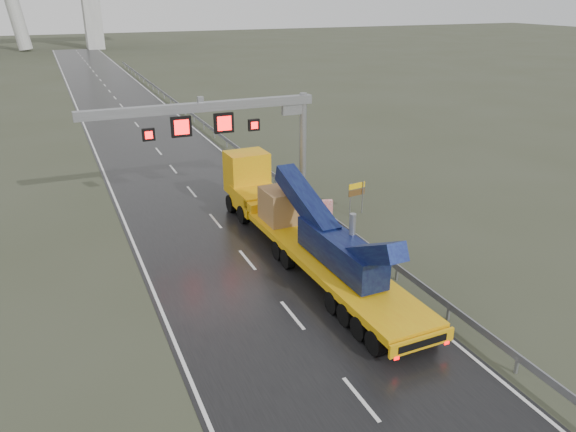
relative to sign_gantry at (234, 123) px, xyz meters
name	(u,v)px	position (x,y,z in m)	size (l,w,h in m)	color
ground	(334,367)	(-2.10, -17.99, -5.61)	(400.00, 400.00, 0.00)	#363A29
road	(147,137)	(-2.10, 22.01, -5.60)	(11.00, 200.00, 0.02)	black
guardrail	(237,148)	(4.00, 12.01, -4.91)	(0.20, 140.00, 1.40)	gray
sign_gantry	(234,123)	(0.00, 0.00, 0.00)	(14.90, 1.20, 7.42)	#B1B1AC
heavy_haul_truck	(293,219)	(0.76, -7.56, -3.83)	(3.44, 19.69, 4.60)	#E6B10C
exit_sign_pair	(357,192)	(6.57, -4.38, -4.11)	(1.25, 0.25, 2.15)	gray
striped_barrier	(327,208)	(4.71, -3.99, -5.07)	(0.64, 0.35, 1.09)	red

